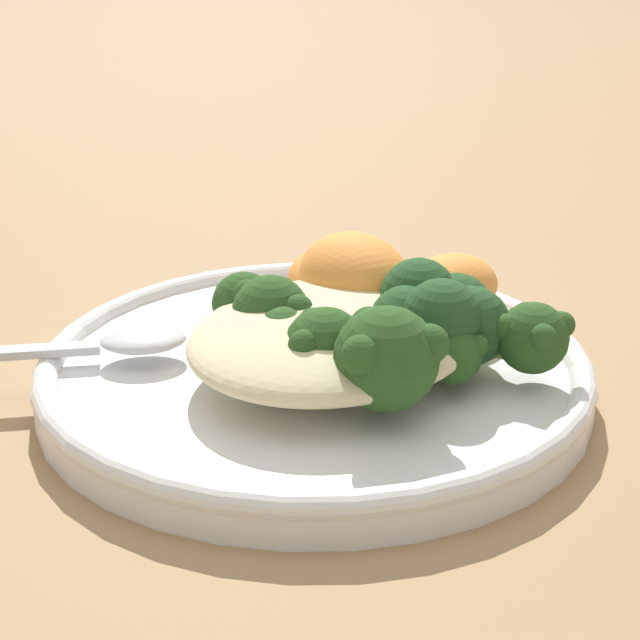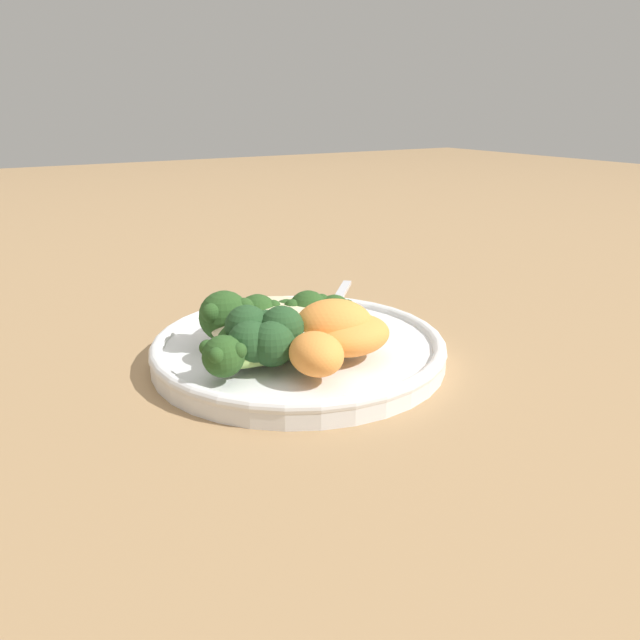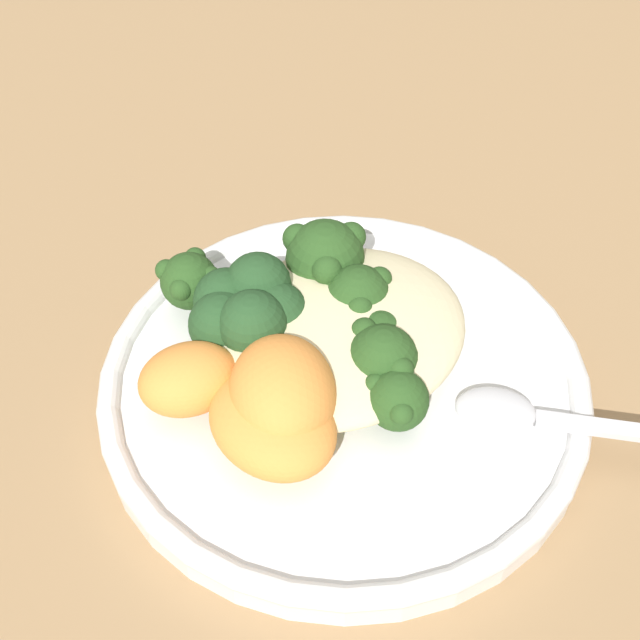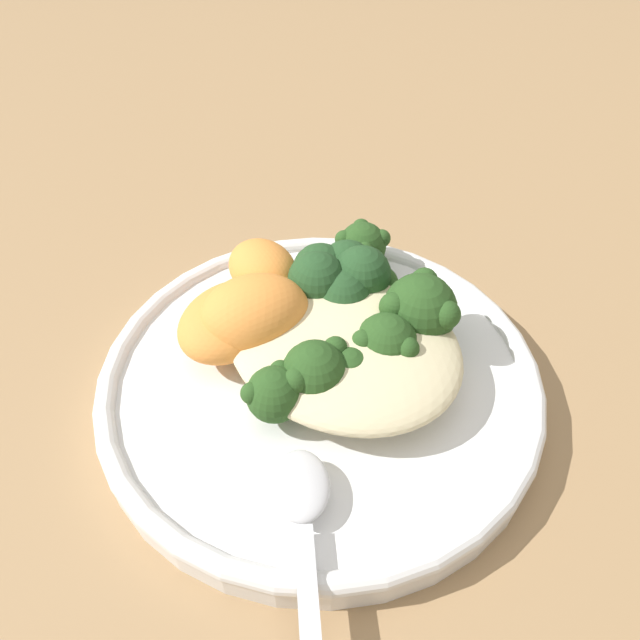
{
  "view_description": "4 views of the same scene",
  "coord_description": "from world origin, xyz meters",
  "px_view_note": "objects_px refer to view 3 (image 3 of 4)",
  "views": [
    {
      "loc": [
        -0.34,
        -0.28,
        0.23
      ],
      "look_at": [
        0.0,
        -0.01,
        0.04
      ],
      "focal_mm": 60.0,
      "sensor_mm": 36.0,
      "label": 1
    },
    {
      "loc": [
        0.46,
        -0.25,
        0.22
      ],
      "look_at": [
        0.03,
        0.01,
        0.04
      ],
      "focal_mm": 35.0,
      "sensor_mm": 36.0,
      "label": 2
    },
    {
      "loc": [
        0.18,
        0.24,
        0.38
      ],
      "look_at": [
        0.01,
        -0.02,
        0.05
      ],
      "focal_mm": 50.0,
      "sensor_mm": 36.0,
      "label": 3
    },
    {
      "loc": [
        -0.15,
        0.17,
        0.29
      ],
      "look_at": [
        0.03,
        -0.02,
        0.03
      ],
      "focal_mm": 35.0,
      "sensor_mm": 36.0,
      "label": 4
    }
  ],
  "objects_px": {
    "broccoli_stalk_5": "(263,314)",
    "sweet_potato_chunk_2": "(189,379)",
    "plate": "(339,378)",
    "broccoli_stalk_3": "(342,312)",
    "broccoli_stalk_6": "(209,305)",
    "quinoa_mound": "(336,333)",
    "broccoli_stalk_4": "(317,276)",
    "sweet_potato_chunk_1": "(272,423)",
    "kale_tuft": "(247,310)",
    "spoon": "(520,414)",
    "broccoli_stalk_1": "(368,364)",
    "broccoli_stalk_0": "(369,396)",
    "sweet_potato_chunk_0": "(282,392)",
    "broccoli_stalk_2": "(354,347)"
  },
  "relations": [
    {
      "from": "broccoli_stalk_5",
      "to": "sweet_potato_chunk_2",
      "type": "bearing_deg",
      "value": 136.63
    },
    {
      "from": "plate",
      "to": "broccoli_stalk_3",
      "type": "height_order",
      "value": "broccoli_stalk_3"
    },
    {
      "from": "sweet_potato_chunk_2",
      "to": "broccoli_stalk_6",
      "type": "bearing_deg",
      "value": -128.71
    },
    {
      "from": "quinoa_mound",
      "to": "broccoli_stalk_6",
      "type": "xyz_separation_m",
      "value": [
        0.05,
        -0.05,
        -0.0
      ]
    },
    {
      "from": "broccoli_stalk_4",
      "to": "sweet_potato_chunk_1",
      "type": "distance_m",
      "value": 0.1
    },
    {
      "from": "broccoli_stalk_4",
      "to": "kale_tuft",
      "type": "height_order",
      "value": "same"
    },
    {
      "from": "sweet_potato_chunk_2",
      "to": "spoon",
      "type": "height_order",
      "value": "sweet_potato_chunk_2"
    },
    {
      "from": "broccoli_stalk_1",
      "to": "broccoli_stalk_6",
      "type": "relative_size",
      "value": 0.64
    },
    {
      "from": "broccoli_stalk_5",
      "to": "spoon",
      "type": "relative_size",
      "value": 0.85
    },
    {
      "from": "broccoli_stalk_0",
      "to": "broccoli_stalk_6",
      "type": "xyz_separation_m",
      "value": [
        0.04,
        -0.1,
        0.0
      ]
    },
    {
      "from": "broccoli_stalk_4",
      "to": "broccoli_stalk_5",
      "type": "xyz_separation_m",
      "value": [
        0.04,
        0.0,
        -0.01
      ]
    },
    {
      "from": "broccoli_stalk_1",
      "to": "broccoli_stalk_0",
      "type": "bearing_deg",
      "value": -91.03
    },
    {
      "from": "quinoa_mound",
      "to": "sweet_potato_chunk_0",
      "type": "height_order",
      "value": "sweet_potato_chunk_0"
    },
    {
      "from": "broccoli_stalk_4",
      "to": "broccoli_stalk_2",
      "type": "bearing_deg",
      "value": -136.82
    },
    {
      "from": "broccoli_stalk_1",
      "to": "broccoli_stalk_5",
      "type": "relative_size",
      "value": 0.9
    },
    {
      "from": "sweet_potato_chunk_2",
      "to": "broccoli_stalk_0",
      "type": "bearing_deg",
      "value": 141.74
    },
    {
      "from": "broccoli_stalk_0",
      "to": "broccoli_stalk_6",
      "type": "height_order",
      "value": "broccoli_stalk_6"
    },
    {
      "from": "broccoli_stalk_0",
      "to": "sweet_potato_chunk_0",
      "type": "height_order",
      "value": "sweet_potato_chunk_0"
    },
    {
      "from": "plate",
      "to": "broccoli_stalk_1",
      "type": "relative_size",
      "value": 3.4
    },
    {
      "from": "broccoli_stalk_2",
      "to": "plate",
      "type": "bearing_deg",
      "value": 174.04
    },
    {
      "from": "broccoli_stalk_4",
      "to": "sweet_potato_chunk_1",
      "type": "xyz_separation_m",
      "value": [
        0.07,
        0.07,
        -0.0
      ]
    },
    {
      "from": "broccoli_stalk_6",
      "to": "sweet_potato_chunk_0",
      "type": "bearing_deg",
      "value": 174.59
    },
    {
      "from": "broccoli_stalk_6",
      "to": "broccoli_stalk_2",
      "type": "bearing_deg",
      "value": -148.17
    },
    {
      "from": "spoon",
      "to": "broccoli_stalk_5",
      "type": "bearing_deg",
      "value": 164.29
    },
    {
      "from": "broccoli_stalk_2",
      "to": "broccoli_stalk_3",
      "type": "xyz_separation_m",
      "value": [
        -0.01,
        -0.02,
        0.0
      ]
    },
    {
      "from": "broccoli_stalk_0",
      "to": "kale_tuft",
      "type": "height_order",
      "value": "kale_tuft"
    },
    {
      "from": "broccoli_stalk_6",
      "to": "broccoli_stalk_4",
      "type": "bearing_deg",
      "value": -111.86
    },
    {
      "from": "sweet_potato_chunk_0",
      "to": "sweet_potato_chunk_2",
      "type": "distance_m",
      "value": 0.05
    },
    {
      "from": "quinoa_mound",
      "to": "spoon",
      "type": "relative_size",
      "value": 1.45
    },
    {
      "from": "broccoli_stalk_5",
      "to": "broccoli_stalk_6",
      "type": "relative_size",
      "value": 0.71
    },
    {
      "from": "quinoa_mound",
      "to": "broccoli_stalk_4",
      "type": "xyz_separation_m",
      "value": [
        -0.01,
        -0.04,
        0.01
      ]
    },
    {
      "from": "broccoli_stalk_1",
      "to": "sweet_potato_chunk_1",
      "type": "distance_m",
      "value": 0.06
    },
    {
      "from": "sweet_potato_chunk_0",
      "to": "kale_tuft",
      "type": "distance_m",
      "value": 0.06
    },
    {
      "from": "kale_tuft",
      "to": "sweet_potato_chunk_1",
      "type": "bearing_deg",
      "value": 69.79
    },
    {
      "from": "broccoli_stalk_2",
      "to": "broccoli_stalk_6",
      "type": "height_order",
      "value": "broccoli_stalk_6"
    },
    {
      "from": "plate",
      "to": "broccoli_stalk_2",
      "type": "xyz_separation_m",
      "value": [
        -0.01,
        0.0,
        0.02
      ]
    },
    {
      "from": "quinoa_mound",
      "to": "spoon",
      "type": "height_order",
      "value": "quinoa_mound"
    },
    {
      "from": "spoon",
      "to": "sweet_potato_chunk_2",
      "type": "bearing_deg",
      "value": -174.77
    },
    {
      "from": "broccoli_stalk_5",
      "to": "spoon",
      "type": "bearing_deg",
      "value": -123.71
    },
    {
      "from": "broccoli_stalk_3",
      "to": "broccoli_stalk_6",
      "type": "bearing_deg",
      "value": 127.64
    },
    {
      "from": "broccoli_stalk_1",
      "to": "sweet_potato_chunk_0",
      "type": "relative_size",
      "value": 1.17
    },
    {
      "from": "broccoli_stalk_0",
      "to": "broccoli_stalk_6",
      "type": "distance_m",
      "value": 0.1
    },
    {
      "from": "broccoli_stalk_4",
      "to": "broccoli_stalk_3",
      "type": "bearing_deg",
      "value": -130.51
    },
    {
      "from": "broccoli_stalk_5",
      "to": "sweet_potato_chunk_2",
      "type": "relative_size",
      "value": 1.66
    },
    {
      "from": "spoon",
      "to": "broccoli_stalk_3",
      "type": "bearing_deg",
      "value": 155.95
    },
    {
      "from": "quinoa_mound",
      "to": "kale_tuft",
      "type": "bearing_deg",
      "value": -44.73
    },
    {
      "from": "broccoli_stalk_5",
      "to": "broccoli_stalk_2",
      "type": "bearing_deg",
      "value": -125.56
    },
    {
      "from": "broccoli_stalk_0",
      "to": "sweet_potato_chunk_0",
      "type": "relative_size",
      "value": 1.28
    },
    {
      "from": "broccoli_stalk_2",
      "to": "sweet_potato_chunk_2",
      "type": "height_order",
      "value": "sweet_potato_chunk_2"
    },
    {
      "from": "broccoli_stalk_3",
      "to": "sweet_potato_chunk_0",
      "type": "height_order",
      "value": "sweet_potato_chunk_0"
    }
  ]
}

